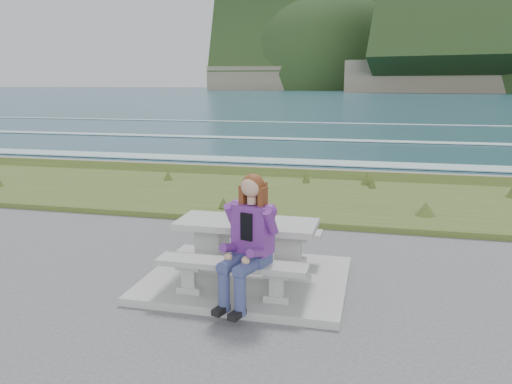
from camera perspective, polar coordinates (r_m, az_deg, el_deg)
concrete_slab at (r=6.70m, az=-1.05°, el=-9.94°), size 2.60×2.10×0.10m
picnic_table at (r=6.49m, az=-1.07°, el=-4.75°), size 1.80×0.75×0.75m
bench_landward at (r=5.93m, az=-2.80°, el=-8.82°), size 1.80×0.35×0.45m
bench_seaward at (r=7.21m, az=0.35°, el=-4.96°), size 1.80×0.35×0.45m
grass_verge at (r=11.41m, az=5.31°, el=-0.91°), size 160.00×4.50×0.22m
shore_drop at (r=14.23m, az=7.02°, el=1.66°), size 160.00×0.80×2.20m
ocean at (r=31.43m, az=10.63°, el=4.08°), size 1600.00×1600.00×0.09m
seated_woman at (r=5.68m, az=-1.24°, el=-7.59°), size 0.63×0.85×1.50m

